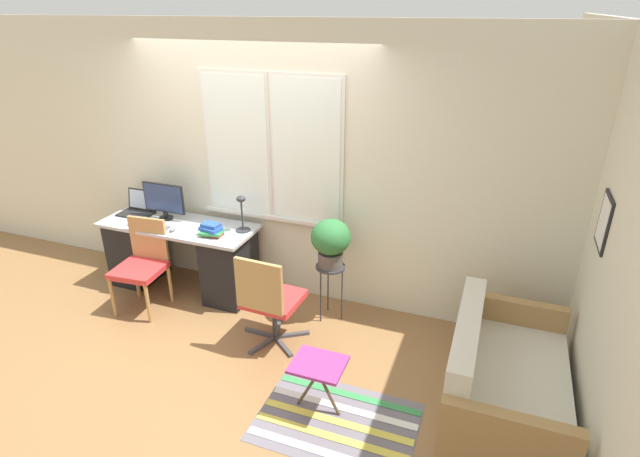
{
  "coord_description": "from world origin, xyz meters",
  "views": [
    {
      "loc": [
        2.3,
        -3.56,
        2.78
      ],
      "look_at": [
        0.9,
        0.15,
        1.01
      ],
      "focal_mm": 28.0,
      "sensor_mm": 36.0,
      "label": 1
    }
  ],
  "objects_px": {
    "mouse": "(172,230)",
    "folding_stool": "(318,368)",
    "office_chair_swivel": "(269,299)",
    "monitor": "(164,200)",
    "plant_stand": "(330,271)",
    "keyboard": "(149,226)",
    "laptop": "(138,209)",
    "desk_chair_wooden": "(142,263)",
    "couch_loveseat": "(501,386)",
    "potted_plant": "(331,240)",
    "desk_lamp": "(242,210)",
    "book_stack": "(211,230)"
  },
  "relations": [
    {
      "from": "mouse",
      "to": "folding_stool",
      "type": "xyz_separation_m",
      "value": [
        1.93,
        -1.0,
        -0.37
      ]
    },
    {
      "from": "office_chair_swivel",
      "to": "monitor",
      "type": "bearing_deg",
      "value": -20.63
    },
    {
      "from": "monitor",
      "to": "plant_stand",
      "type": "xyz_separation_m",
      "value": [
        1.85,
        -0.06,
        -0.45
      ]
    },
    {
      "from": "keyboard",
      "to": "folding_stool",
      "type": "relative_size",
      "value": 0.99
    },
    {
      "from": "mouse",
      "to": "laptop",
      "type": "bearing_deg",
      "value": 156.92
    },
    {
      "from": "office_chair_swivel",
      "to": "desk_chair_wooden",
      "type": "bearing_deg",
      "value": -2.62
    },
    {
      "from": "plant_stand",
      "to": "folding_stool",
      "type": "distance_m",
      "value": 1.24
    },
    {
      "from": "mouse",
      "to": "desk_chair_wooden",
      "type": "height_order",
      "value": "desk_chair_wooden"
    },
    {
      "from": "couch_loveseat",
      "to": "folding_stool",
      "type": "height_order",
      "value": "couch_loveseat"
    },
    {
      "from": "mouse",
      "to": "potted_plant",
      "type": "height_order",
      "value": "potted_plant"
    },
    {
      "from": "plant_stand",
      "to": "laptop",
      "type": "bearing_deg",
      "value": 178.01
    },
    {
      "from": "monitor",
      "to": "couch_loveseat",
      "type": "height_order",
      "value": "monitor"
    },
    {
      "from": "mouse",
      "to": "monitor",
      "type": "bearing_deg",
      "value": 136.07
    },
    {
      "from": "potted_plant",
      "to": "folding_stool",
      "type": "distance_m",
      "value": 1.31
    },
    {
      "from": "couch_loveseat",
      "to": "plant_stand",
      "type": "bearing_deg",
      "value": 64.25
    },
    {
      "from": "desk_lamp",
      "to": "desk_chair_wooden",
      "type": "height_order",
      "value": "desk_lamp"
    },
    {
      "from": "mouse",
      "to": "desk_lamp",
      "type": "distance_m",
      "value": 0.72
    },
    {
      "from": "desk_lamp",
      "to": "plant_stand",
      "type": "xyz_separation_m",
      "value": [
        0.95,
        -0.07,
        -0.46
      ]
    },
    {
      "from": "office_chair_swivel",
      "to": "couch_loveseat",
      "type": "height_order",
      "value": "office_chair_swivel"
    },
    {
      "from": "desk_chair_wooden",
      "to": "potted_plant",
      "type": "xyz_separation_m",
      "value": [
        1.8,
        0.45,
        0.34
      ]
    },
    {
      "from": "keyboard",
      "to": "book_stack",
      "type": "relative_size",
      "value": 1.78
    },
    {
      "from": "monitor",
      "to": "desk_lamp",
      "type": "distance_m",
      "value": 0.9
    },
    {
      "from": "desk_lamp",
      "to": "book_stack",
      "type": "relative_size",
      "value": 1.51
    },
    {
      "from": "monitor",
      "to": "book_stack",
      "type": "xyz_separation_m",
      "value": [
        0.67,
        -0.19,
        -0.15
      ]
    },
    {
      "from": "book_stack",
      "to": "couch_loveseat",
      "type": "distance_m",
      "value": 2.89
    },
    {
      "from": "book_stack",
      "to": "folding_stool",
      "type": "height_order",
      "value": "book_stack"
    },
    {
      "from": "book_stack",
      "to": "couch_loveseat",
      "type": "relative_size",
      "value": 0.17
    },
    {
      "from": "monitor",
      "to": "couch_loveseat",
      "type": "bearing_deg",
      "value": -13.48
    },
    {
      "from": "mouse",
      "to": "office_chair_swivel",
      "type": "xyz_separation_m",
      "value": [
        1.24,
        -0.39,
        -0.29
      ]
    },
    {
      "from": "monitor",
      "to": "desk_chair_wooden",
      "type": "xyz_separation_m",
      "value": [
        0.05,
        -0.51,
        -0.47
      ]
    },
    {
      "from": "office_chair_swivel",
      "to": "couch_loveseat",
      "type": "xyz_separation_m",
      "value": [
        1.94,
        -0.18,
        -0.2
      ]
    },
    {
      "from": "desk_lamp",
      "to": "folding_stool",
      "type": "height_order",
      "value": "desk_lamp"
    },
    {
      "from": "keyboard",
      "to": "couch_loveseat",
      "type": "xyz_separation_m",
      "value": [
        3.47,
        -0.58,
        -0.48
      ]
    },
    {
      "from": "laptop",
      "to": "mouse",
      "type": "relative_size",
      "value": 4.7
    },
    {
      "from": "keyboard",
      "to": "office_chair_swivel",
      "type": "distance_m",
      "value": 1.61
    },
    {
      "from": "monitor",
      "to": "potted_plant",
      "type": "xyz_separation_m",
      "value": [
        1.85,
        -0.06,
        -0.12
      ]
    },
    {
      "from": "keyboard",
      "to": "mouse",
      "type": "bearing_deg",
      "value": -1.34
    },
    {
      "from": "desk_lamp",
      "to": "office_chair_swivel",
      "type": "xyz_separation_m",
      "value": [
        0.6,
        -0.66,
        -0.49
      ]
    },
    {
      "from": "mouse",
      "to": "plant_stand",
      "type": "relative_size",
      "value": 0.13
    },
    {
      "from": "office_chair_swivel",
      "to": "plant_stand",
      "type": "xyz_separation_m",
      "value": [
        0.35,
        0.59,
        0.04
      ]
    },
    {
      "from": "laptop",
      "to": "desk_lamp",
      "type": "xyz_separation_m",
      "value": [
        1.27,
        -0.0,
        0.17
      ]
    },
    {
      "from": "book_stack",
      "to": "plant_stand",
      "type": "bearing_deg",
      "value": 6.4
    },
    {
      "from": "monitor",
      "to": "book_stack",
      "type": "relative_size",
      "value": 1.97
    },
    {
      "from": "desk_lamp",
      "to": "potted_plant",
      "type": "height_order",
      "value": "desk_lamp"
    },
    {
      "from": "monitor",
      "to": "plant_stand",
      "type": "relative_size",
      "value": 0.85
    },
    {
      "from": "book_stack",
      "to": "folding_stool",
      "type": "xyz_separation_m",
      "value": [
        1.51,
        -1.06,
        -0.41
      ]
    },
    {
      "from": "desk_lamp",
      "to": "folding_stool",
      "type": "relative_size",
      "value": 0.84
    },
    {
      "from": "monitor",
      "to": "desk_lamp",
      "type": "relative_size",
      "value": 1.3
    },
    {
      "from": "laptop",
      "to": "monitor",
      "type": "height_order",
      "value": "monitor"
    },
    {
      "from": "book_stack",
      "to": "couch_loveseat",
      "type": "bearing_deg",
      "value": -12.89
    }
  ]
}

